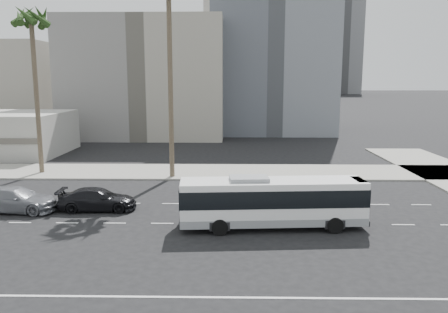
{
  "coord_description": "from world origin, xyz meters",
  "views": [
    {
      "loc": [
        1.31,
        -26.53,
        8.9
      ],
      "look_at": [
        0.8,
        4.0,
        3.58
      ],
      "focal_mm": 35.55,
      "sensor_mm": 36.0,
      "label": 1
    }
  ],
  "objects_px": {
    "city_bus": "(272,201)",
    "car_a": "(98,199)",
    "palm_mid": "(31,22)",
    "car_b": "(15,199)"
  },
  "relations": [
    {
      "from": "city_bus",
      "to": "car_b",
      "type": "relative_size",
      "value": 1.95
    },
    {
      "from": "city_bus",
      "to": "palm_mid",
      "type": "relative_size",
      "value": 0.72
    },
    {
      "from": "car_a",
      "to": "car_b",
      "type": "xyz_separation_m",
      "value": [
        -5.5,
        -0.42,
        0.07
      ]
    },
    {
      "from": "city_bus",
      "to": "palm_mid",
      "type": "xyz_separation_m",
      "value": [
        -20.65,
        15.36,
        12.34
      ]
    },
    {
      "from": "city_bus",
      "to": "palm_mid",
      "type": "bearing_deg",
      "value": 139.37
    },
    {
      "from": "palm_mid",
      "to": "city_bus",
      "type": "bearing_deg",
      "value": -36.64
    },
    {
      "from": "city_bus",
      "to": "car_a",
      "type": "xyz_separation_m",
      "value": [
        -11.71,
        3.49,
        -0.91
      ]
    },
    {
      "from": "car_b",
      "to": "city_bus",
      "type": "bearing_deg",
      "value": -95.43
    },
    {
      "from": "palm_mid",
      "to": "car_a",
      "type": "bearing_deg",
      "value": -52.99
    },
    {
      "from": "city_bus",
      "to": "car_a",
      "type": "height_order",
      "value": "city_bus"
    }
  ]
}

